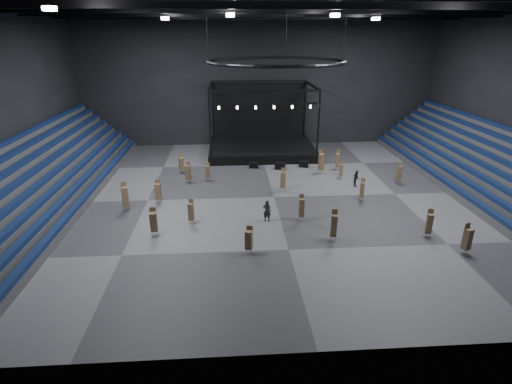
{
  "coord_description": "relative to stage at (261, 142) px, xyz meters",
  "views": [
    {
      "loc": [
        -4.27,
        -36.84,
        15.35
      ],
      "look_at": [
        -1.93,
        -2.0,
        1.4
      ],
      "focal_mm": 28.0,
      "sensor_mm": 36.0,
      "label": 1
    }
  ],
  "objects": [
    {
      "name": "stage",
      "position": [
        0.0,
        0.0,
        0.0
      ],
      "size": [
        14.0,
        10.0,
        9.2
      ],
      "color": "black",
      "rests_on": "floor"
    },
    {
      "name": "chair_stack_14",
      "position": [
        -3.05,
        -27.07,
        -0.27
      ],
      "size": [
        0.63,
        0.63,
        2.23
      ],
      "rotation": [
        0.0,
        0.0,
        -0.34
      ],
      "color": "silver",
      "rests_on": "floor"
    },
    {
      "name": "chair_stack_12",
      "position": [
        -10.54,
        -23.79,
        -0.15
      ],
      "size": [
        0.59,
        0.59,
        2.46
      ],
      "rotation": [
        0.0,
        0.0,
        0.08
      ],
      "color": "silver",
      "rests_on": "floor"
    },
    {
      "name": "flight_case_right",
      "position": [
        4.71,
        -6.85,
        -1.08
      ],
      "size": [
        1.23,
        0.89,
        0.74
      ],
      "primitive_type": "cube",
      "rotation": [
        0.0,
        0.0,
        -0.34
      ],
      "color": "black",
      "rests_on": "floor"
    },
    {
      "name": "chair_stack_6",
      "position": [
        11.46,
        -25.45,
        -0.21
      ],
      "size": [
        0.55,
        0.55,
        2.42
      ],
      "rotation": [
        0.0,
        0.0,
        -0.27
      ],
      "color": "silver",
      "rests_on": "floor"
    },
    {
      "name": "chair_stack_13",
      "position": [
        3.72,
        -25.45,
        -0.11
      ],
      "size": [
        0.56,
        0.56,
        2.63
      ],
      "rotation": [
        0.0,
        0.0,
        -0.2
      ],
      "color": "silver",
      "rests_on": "floor"
    },
    {
      "name": "chair_stack_17",
      "position": [
        8.17,
        -11.1,
        -0.43
      ],
      "size": [
        0.49,
        0.49,
        1.94
      ],
      "rotation": [
        0.0,
        0.0,
        -0.22
      ],
      "color": "silver",
      "rests_on": "floor"
    },
    {
      "name": "chair_stack_0",
      "position": [
        -6.82,
        -11.0,
        -0.35
      ],
      "size": [
        0.56,
        0.56,
        2.08
      ],
      "rotation": [
        0.0,
        0.0,
        -0.32
      ],
      "color": "silver",
      "rests_on": "floor"
    },
    {
      "name": "truss_ring",
      "position": [
        -0.0,
        -16.24,
        11.55
      ],
      "size": [
        12.3,
        12.3,
        5.15
      ],
      "color": "black",
      "rests_on": "ceiling"
    },
    {
      "name": "chair_stack_11",
      "position": [
        -8.91,
        -11.45,
        -0.21
      ],
      "size": [
        0.63,
        0.63,
        2.38
      ],
      "rotation": [
        0.0,
        0.0,
        -0.37
      ],
      "color": "silver",
      "rests_on": "floor"
    },
    {
      "name": "chair_stack_9",
      "position": [
        -11.28,
        -16.92,
        -0.2
      ],
      "size": [
        0.52,
        0.52,
        2.38
      ],
      "rotation": [
        0.0,
        0.0,
        -0.01
      ],
      "color": "silver",
      "rests_on": "floor"
    },
    {
      "name": "chair_stack_3",
      "position": [
        -9.98,
        -8.22,
        -0.25
      ],
      "size": [
        0.64,
        0.64,
        2.27
      ],
      "rotation": [
        0.0,
        0.0,
        0.37
      ],
      "color": "silver",
      "rests_on": "floor"
    },
    {
      "name": "floor",
      "position": [
        -0.0,
        -16.24,
        -1.45
      ],
      "size": [
        50.0,
        50.0,
        0.0
      ],
      "primitive_type": "plane",
      "color": "#545457",
      "rests_on": "ground"
    },
    {
      "name": "wall_front",
      "position": [
        -0.0,
        -37.24,
        7.55
      ],
      "size": [
        50.0,
        0.2,
        18.0
      ],
      "primitive_type": "cube",
      "color": "black",
      "rests_on": "ground"
    },
    {
      "name": "chair_stack_15",
      "position": [
        6.24,
        -9.44,
        0.02
      ],
      "size": [
        0.66,
        0.66,
        2.88
      ],
      "rotation": [
        0.0,
        0.0,
        0.31
      ],
      "color": "silver",
      "rests_on": "floor"
    },
    {
      "name": "flight_case_left",
      "position": [
        -1.43,
        -6.79,
        -1.09
      ],
      "size": [
        1.15,
        0.74,
        0.71
      ],
      "primitive_type": "cube",
      "rotation": [
        0.0,
        0.0,
        -0.2
      ],
      "color": "black",
      "rests_on": "floor"
    },
    {
      "name": "chair_stack_5",
      "position": [
        12.99,
        -28.22,
        -0.15
      ],
      "size": [
        0.66,
        0.66,
        2.49
      ],
      "rotation": [
        0.0,
        0.0,
        0.36
      ],
      "color": "silver",
      "rests_on": "floor"
    },
    {
      "name": "roof_girders",
      "position": [
        -0.0,
        -16.24,
        15.75
      ],
      "size": [
        49.0,
        30.35,
        0.7
      ],
      "color": "black",
      "rests_on": "ceiling"
    },
    {
      "name": "man_center",
      "position": [
        -1.2,
        -21.65,
        -0.47
      ],
      "size": [
        0.84,
        0.71,
        1.96
      ],
      "primitive_type": "imported",
      "rotation": [
        0.0,
        0.0,
        2.74
      ],
      "color": "black",
      "rests_on": "floor"
    },
    {
      "name": "chair_stack_16",
      "position": [
        1.12,
        -14.59,
        -0.17
      ],
      "size": [
        0.59,
        0.59,
        2.47
      ],
      "rotation": [
        0.0,
        0.0,
        -0.28
      ],
      "color": "silver",
      "rests_on": "floor"
    },
    {
      "name": "bleachers_left",
      "position": [
        -22.94,
        -16.24,
        0.28
      ],
      "size": [
        7.2,
        40.0,
        6.4
      ],
      "color": "#48484A",
      "rests_on": "floor"
    },
    {
      "name": "chair_stack_1",
      "position": [
        14.0,
        -13.25,
        -0.23
      ],
      "size": [
        0.47,
        0.47,
        2.38
      ],
      "rotation": [
        0.0,
        0.0,
        0.06
      ],
      "color": "silver",
      "rests_on": "floor"
    },
    {
      "name": "chair_stack_10",
      "position": [
        -14.01,
        -18.49,
        -0.03
      ],
      "size": [
        0.69,
        0.69,
        2.75
      ],
      "rotation": [
        0.0,
        0.0,
        0.39
      ],
      "color": "silver",
      "rests_on": "floor"
    },
    {
      "name": "chair_stack_4",
      "position": [
        8.51,
        -8.23,
        -0.2
      ],
      "size": [
        0.57,
        0.57,
        2.45
      ],
      "rotation": [
        0.0,
        0.0,
        -0.4
      ],
      "color": "silver",
      "rests_on": "floor"
    },
    {
      "name": "flight_case_mid",
      "position": [
        1.71,
        -7.47,
        -1.03
      ],
      "size": [
        1.35,
        0.86,
        0.83
      ],
      "primitive_type": "cube",
      "rotation": [
        0.0,
        0.0,
        -0.2
      ],
      "color": "black",
      "rests_on": "floor"
    },
    {
      "name": "floodlights",
      "position": [
        -0.0,
        -20.24,
        15.15
      ],
      "size": [
        28.6,
        16.6,
        0.25
      ],
      "color": "white",
      "rests_on": "roof_girders"
    },
    {
      "name": "chair_stack_7",
      "position": [
        -7.75,
        -21.69,
        -0.29
      ],
      "size": [
        0.52,
        0.52,
        2.25
      ],
      "rotation": [
        0.0,
        0.0,
        -0.26
      ],
      "color": "silver",
      "rests_on": "floor"
    },
    {
      "name": "bleachers_right",
      "position": [
        22.94,
        -16.24,
        0.28
      ],
      "size": [
        7.2,
        40.0,
        6.4
      ],
      "color": "#48484A",
      "rests_on": "floor"
    },
    {
      "name": "chair_stack_2",
      "position": [
        8.48,
        -17.71,
        -0.27
      ],
      "size": [
        0.54,
        0.54,
        2.3
      ],
      "rotation": [
        0.0,
        0.0,
        -0.35
      ],
      "color": "silver",
      "rests_on": "floor"
    },
    {
      "name": "wall_back",
      "position": [
        -0.0,
        4.76,
        7.55
      ],
      "size": [
        50.0,
        0.2,
        18.0
      ],
      "primitive_type": "cube",
      "color": "black",
      "rests_on": "ground"
    },
    {
      "name": "chair_stack_8",
      "position": [
        1.8,
        -21.69,
        -0.2
      ],
      "size": [
        0.47,
        0.47,
        2.44
      ],
      "rotation": [
        0.0,
        0.0,
        -0.03
      ],
      "color": "silver",
      "rests_on": "floor"
    },
    {
      "name": "crew_member",
      "position": [
        9.23,
        -13.5,
        -0.63
      ],
      "size": [
        0.72,
        0.88,
        1.65
      ],
      "primitive_type": "imported",
      "rotation": [
        0.0,
        0.0,
        1.44
      ],
      "color": "black",
      "rests_on": "floor"
    }
  ]
}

